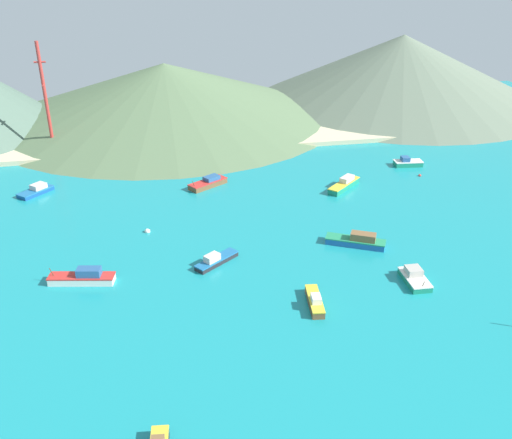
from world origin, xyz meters
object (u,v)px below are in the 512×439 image
object	(u,v)px
fishing_boat_9	(315,301)
buoy_0	(147,231)
fishing_boat_0	(408,163)
buoy_1	(420,176)
fishing_boat_2	(415,278)
fishing_boat_7	(344,184)
fishing_boat_10	(208,183)
radio_tower	(45,97)
fishing_boat_1	(357,241)
fishing_boat_3	(216,260)
fishing_boat_8	(83,277)
fishing_boat_4	(36,190)

from	to	relation	value
fishing_boat_9	buoy_0	xyz separation A→B (m)	(-24.24, 29.36, -0.60)
fishing_boat_9	buoy_0	world-z (taller)	fishing_boat_9
fishing_boat_0	buoy_1	bearing A→B (deg)	-90.66
buoy_1	fishing_boat_0	bearing A→B (deg)	89.34
fishing_boat_2	fishing_boat_7	size ratio (longest dim) A/B	0.73
fishing_boat_0	fishing_boat_10	distance (m)	49.82
fishing_boat_9	radio_tower	world-z (taller)	radio_tower
fishing_boat_9	fishing_boat_10	xyz separation A→B (m)	(-10.19, 49.76, 0.04)
fishing_boat_1	fishing_boat_3	distance (m)	25.99
buoy_0	buoy_1	xyz separation A→B (m)	(63.66, 16.98, -0.07)
fishing_boat_0	fishing_boat_1	bearing A→B (deg)	-126.05
fishing_boat_7	fishing_boat_10	world-z (taller)	fishing_boat_10
fishing_boat_0	fishing_boat_8	world-z (taller)	fishing_boat_8
fishing_boat_2	buoy_0	world-z (taller)	fishing_boat_2
fishing_boat_2	buoy_1	bearing A→B (deg)	63.15
fishing_boat_8	buoy_1	distance (m)	81.12
fishing_boat_0	radio_tower	xyz separation A→B (m)	(-86.97, 28.49, 13.50)
fishing_boat_3	fishing_boat_4	distance (m)	51.18
fishing_boat_0	buoy_0	world-z (taller)	fishing_boat_0
fishing_boat_2	buoy_1	distance (m)	48.28
fishing_boat_4	buoy_0	bearing A→B (deg)	-45.13
fishing_boat_4	fishing_boat_7	bearing A→B (deg)	-8.55
fishing_boat_0	fishing_boat_4	distance (m)	87.18
fishing_boat_3	fishing_boat_7	size ratio (longest dim) A/B	0.87
buoy_0	fishing_boat_10	bearing A→B (deg)	55.45
buoy_1	fishing_boat_3	bearing A→B (deg)	-149.33
fishing_boat_2	radio_tower	bearing A→B (deg)	129.64
fishing_boat_8	fishing_boat_9	bearing A→B (deg)	-21.08
fishing_boat_2	fishing_boat_9	world-z (taller)	fishing_boat_2
buoy_0	fishing_boat_8	bearing A→B (deg)	-123.14
fishing_boat_2	fishing_boat_10	xyz separation A→B (m)	(-27.81, 46.49, 0.01)
fishing_boat_4	fishing_boat_7	xyz separation A→B (m)	(67.19, -10.10, 0.19)
fishing_boat_4	fishing_boat_9	world-z (taller)	fishing_boat_9
fishing_boat_4	fishing_boat_2	bearing A→B (deg)	-37.24
fishing_boat_2	buoy_0	bearing A→B (deg)	148.07
fishing_boat_1	radio_tower	size ratio (longest dim) A/B	0.38
fishing_boat_8	buoy_0	size ratio (longest dim) A/B	10.33
fishing_boat_1	buoy_1	bearing A→B (deg)	48.10
fishing_boat_8	fishing_boat_1	bearing A→B (deg)	4.10
fishing_boat_0	fishing_boat_3	xyz separation A→B (m)	(-52.55, -38.11, -0.12)
fishing_boat_7	radio_tower	world-z (taller)	radio_tower
fishing_boat_7	fishing_boat_0	bearing A→B (deg)	27.78
fishing_boat_0	radio_tower	distance (m)	92.50
fishing_boat_4	buoy_0	world-z (taller)	fishing_boat_4
fishing_boat_9	fishing_boat_10	bearing A→B (deg)	101.58
buoy_0	radio_tower	bearing A→B (deg)	113.87
fishing_boat_4	fishing_boat_8	size ratio (longest dim) A/B	0.72
radio_tower	fishing_boat_8	bearing A→B (deg)	-79.43
fishing_boat_1	buoy_0	distance (m)	39.22
fishing_boat_3	fishing_boat_9	distance (m)	20.05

